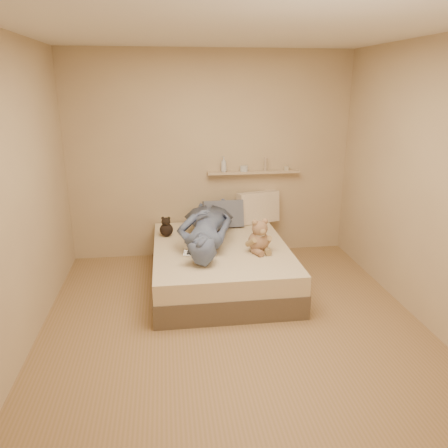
{
  "coord_description": "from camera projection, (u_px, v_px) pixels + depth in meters",
  "views": [
    {
      "loc": [
        -0.58,
        -3.62,
        2.19
      ],
      "look_at": [
        0.0,
        0.65,
        0.8
      ],
      "focal_mm": 35.0,
      "sensor_mm": 36.0,
      "label": 1
    }
  ],
  "objects": [
    {
      "name": "dark_plush",
      "position": [
        166.0,
        228.0,
        5.19
      ],
      "size": [
        0.16,
        0.16,
        0.24
      ],
      "color": "black",
      "rests_on": "bed"
    },
    {
      "name": "shelf_bottles",
      "position": [
        241.0,
        166.0,
        5.58
      ],
      "size": [
        0.91,
        0.11,
        0.19
      ],
      "color": "silver",
      "rests_on": "wall_shelf"
    },
    {
      "name": "pillow_grey",
      "position": [
        223.0,
        214.0,
        5.51
      ],
      "size": [
        0.51,
        0.24,
        0.36
      ],
      "primitive_type": "cube",
      "rotation": [
        -0.26,
        0.0,
        0.03
      ],
      "color": "slate",
      "rests_on": "bed"
    },
    {
      "name": "room",
      "position": [
        234.0,
        192.0,
        3.76
      ],
      "size": [
        3.8,
        3.8,
        3.8
      ],
      "color": "#946F4C",
      "rests_on": "ground"
    },
    {
      "name": "wall_shelf",
      "position": [
        254.0,
        172.0,
        5.63
      ],
      "size": [
        1.2,
        0.12,
        0.03
      ],
      "primitive_type": "cube",
      "color": "tan",
      "rests_on": "wall_back"
    },
    {
      "name": "game_console",
      "position": [
        191.0,
        254.0,
        4.32
      ],
      "size": [
        0.17,
        0.11,
        0.05
      ],
      "color": "#ACAEB3",
      "rests_on": "bed"
    },
    {
      "name": "teddy_bear",
      "position": [
        259.0,
        238.0,
        4.69
      ],
      "size": [
        0.3,
        0.31,
        0.38
      ],
      "color": "#957052",
      "rests_on": "bed"
    },
    {
      "name": "bed",
      "position": [
        221.0,
        265.0,
        4.97
      ],
      "size": [
        1.5,
        1.9,
        0.45
      ],
      "color": "brown",
      "rests_on": "floor"
    },
    {
      "name": "person",
      "position": [
        206.0,
        225.0,
        4.99
      ],
      "size": [
        0.89,
        1.75,
        0.4
      ],
      "primitive_type": "imported",
      "rotation": [
        0.0,
        0.0,
        2.97
      ],
      "color": "slate",
      "rests_on": "bed"
    },
    {
      "name": "pillow_cream",
      "position": [
        258.0,
        207.0,
        5.7
      ],
      "size": [
        0.58,
        0.34,
        0.41
      ],
      "primitive_type": "cube",
      "rotation": [
        -0.09,
        0.0,
        0.28
      ],
      "color": "beige",
      "rests_on": "bed"
    }
  ]
}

